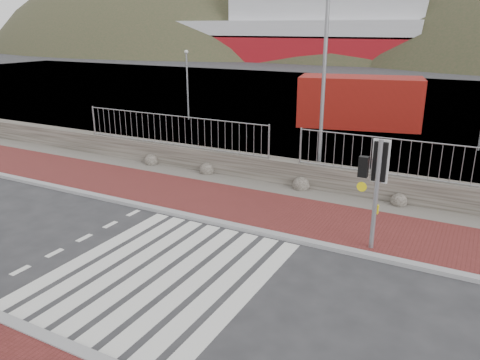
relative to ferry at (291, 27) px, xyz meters
The scene contains 15 objects.
ground 72.44m from the ferry, 70.05° to the right, with size 220.00×220.00×0.00m, color #28282B.
sidewalk_far 68.23m from the ferry, 68.75° to the right, with size 40.00×3.00×0.08m, color maroon.
kerb_near 75.25m from the ferry, 70.83° to the right, with size 40.00×0.25×0.12m, color gray.
kerb_far 69.63m from the ferry, 69.20° to the right, with size 40.00×0.25×0.12m, color gray.
zebra_crossing 72.43m from the ferry, 70.05° to the right, with size 4.62×5.60×0.01m.
gravel_strip 66.38m from the ferry, 68.13° to the right, with size 40.00×1.50×0.06m, color #59544C.
stone_wall 65.61m from the ferry, 67.86° to the right, with size 40.00×0.60×0.90m, color #413D35.
railing 65.66m from the ferry, 67.91° to the right, with size 18.07×0.07×1.22m.
quay 47.29m from the ferry, 58.36° to the right, with size 120.00×40.00×0.50m, color #4C4C4F.
water 25.72m from the ferry, 11.47° to the right, with size 220.00×50.00×0.05m, color #3F4C54.
ferry is the anchor object (origin of this frame).
hills_backdrop 46.83m from the ferry, 32.50° to the left, with size 254.00×90.00×100.00m.
traffic_signal_far 70.63m from the ferry, 66.07° to the right, with size 0.69×0.25×2.90m.
streetlight 65.13m from the ferry, 66.69° to the right, with size 1.61×0.22×7.58m.
shipping_container 54.94m from the ferry, 63.67° to the right, with size 6.65×2.77×2.77m, color maroon.
Camera 1 is at (6.12, -7.66, 5.44)m, focal length 35.00 mm.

